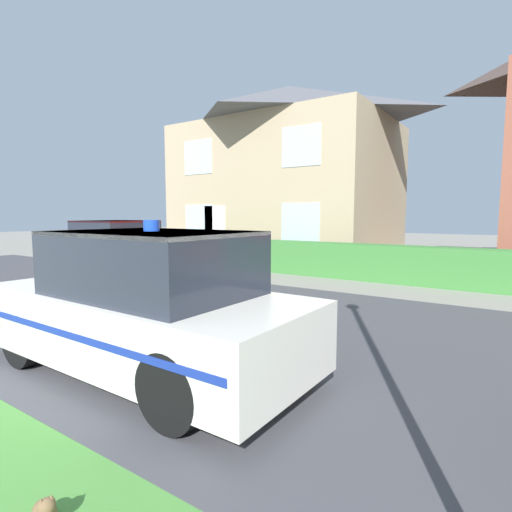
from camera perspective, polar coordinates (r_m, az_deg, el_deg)
The scene contains 5 objects.
road_strip at distance 7.06m, azimuth -8.26°, elevation -8.52°, with size 28.00×6.79×0.01m, color #424247.
garden_hedge at distance 11.21m, azimuth 15.72°, elevation -0.85°, with size 14.81×0.72×0.96m, color #3D7F38.
police_car at distance 4.61m, azimuth -15.56°, elevation -6.81°, with size 3.97×1.68×1.69m.
neighbour_car_near at distance 11.09m, azimuth -19.64°, elevation 0.21°, with size 3.97×1.85×1.60m.
house_left at distance 17.12m, azimuth 4.66°, elevation 11.96°, with size 8.50×6.54×7.01m.
Camera 1 is at (4.63, -0.27, 1.76)m, focal length 28.00 mm.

